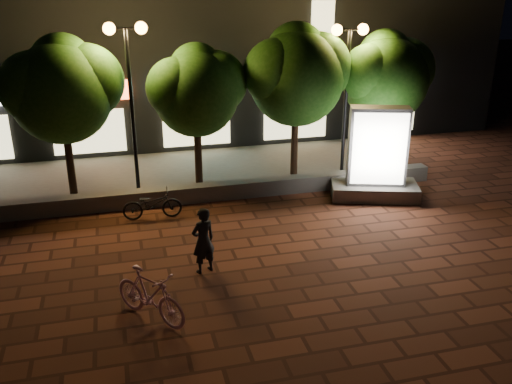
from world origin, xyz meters
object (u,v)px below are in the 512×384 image
object	(u,v)px
tree_left	(62,86)
tree_right	(297,72)
tree_mid	(197,88)
tree_far_right	(387,74)
scooter_pink	(150,295)
rider	(203,241)
ad_kiosk	(376,162)
scooter_parked	(152,204)
street_lamp_left	(128,65)
street_lamp_right	(348,61)

from	to	relation	value
tree_left	tree_right	distance (m)	7.30
tree_mid	tree_far_right	bearing A→B (deg)	0.00
scooter_pink	rider	world-z (taller)	rider
tree_far_right	ad_kiosk	world-z (taller)	tree_far_right
rider	scooter_parked	distance (m)	3.53
tree_right	street_lamp_left	bearing A→B (deg)	-177.19
tree_far_right	scooter_parked	world-z (taller)	tree_far_right
tree_mid	street_lamp_left	world-z (taller)	street_lamp_left
tree_left	scooter_parked	distance (m)	4.48
tree_far_right	street_lamp_right	world-z (taller)	street_lamp_right
tree_right	street_lamp_right	distance (m)	1.70
tree_left	street_lamp_left	size ratio (longest dim) A/B	0.94
tree_left	tree_mid	distance (m)	4.00
scooter_parked	street_lamp_left	bearing A→B (deg)	9.30
rider	scooter_parked	xyz separation A→B (m)	(-0.92, 3.38, -0.37)
tree_left	scooter_pink	size ratio (longest dim) A/B	2.63
tree_far_right	scooter_pink	bearing A→B (deg)	-139.30
street_lamp_left	scooter_parked	world-z (taller)	street_lamp_left
tree_far_right	rider	distance (m)	9.74
scooter_parked	street_lamp_right	bearing A→B (deg)	-69.75
tree_right	scooter_parked	bearing A→B (deg)	-154.13
tree_mid	scooter_parked	size ratio (longest dim) A/B	2.70
tree_left	tree_mid	size ratio (longest dim) A/B	1.09
ad_kiosk	rider	bearing A→B (deg)	-150.81
tree_left	street_lamp_left	bearing A→B (deg)	-7.70
tree_mid	scooter_parked	distance (m)	4.11
street_lamp_right	tree_right	bearing A→B (deg)	170.90
rider	tree_far_right	bearing A→B (deg)	-163.25
street_lamp_left	rider	bearing A→B (deg)	-77.89
tree_left	scooter_parked	bearing A→B (deg)	-47.95
tree_mid	street_lamp_right	size ratio (longest dim) A/B	0.90
tree_right	rider	world-z (taller)	tree_right
street_lamp_left	scooter_pink	world-z (taller)	street_lamp_left
street_lamp_left	tree_right	bearing A→B (deg)	2.81
tree_far_right	tree_right	bearing A→B (deg)	180.00
tree_mid	street_lamp_right	xyz separation A→B (m)	(4.95, -0.26, 0.68)
ad_kiosk	street_lamp_left	bearing A→B (deg)	162.44
scooter_pink	rider	bearing A→B (deg)	10.61
tree_right	street_lamp_left	world-z (taller)	street_lamp_left
tree_mid	street_lamp_left	distance (m)	2.22
tree_left	ad_kiosk	world-z (taller)	tree_left
ad_kiosk	street_lamp_right	bearing A→B (deg)	93.68
tree_mid	scooter_parked	world-z (taller)	tree_mid
tree_mid	tree_left	bearing A→B (deg)	180.00
tree_right	street_lamp_right	world-z (taller)	tree_right
ad_kiosk	tree_mid	bearing A→B (deg)	153.64
tree_left	rider	bearing A→B (deg)	-61.74
street_lamp_right	scooter_pink	distance (m)	10.71
tree_right	rider	bearing A→B (deg)	-125.43
street_lamp_left	ad_kiosk	bearing A→B (deg)	-17.56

